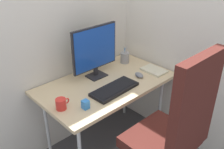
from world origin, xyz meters
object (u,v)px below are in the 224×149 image
object	(u,v)px
pen_holder	(125,58)
desk_clamp_accessory	(85,104)
keyboard	(115,89)
office_chair	(175,128)
notebook	(154,70)
coffee_mug	(61,104)
mouse	(139,75)
monitor	(95,50)

from	to	relation	value
pen_holder	desk_clamp_accessory	world-z (taller)	pen_holder
keyboard	desk_clamp_accessory	size ratio (longest dim) A/B	6.37
office_chair	pen_holder	size ratio (longest dim) A/B	6.69
keyboard	notebook	xyz separation A→B (m)	(0.52, -0.00, -0.00)
keyboard	notebook	bearing A→B (deg)	-0.30
notebook	coffee_mug	size ratio (longest dim) A/B	2.03
mouse	notebook	distance (m)	0.19
office_chair	coffee_mug	size ratio (longest dim) A/B	10.97
mouse	pen_holder	bearing A→B (deg)	83.50
notebook	desk_clamp_accessory	distance (m)	0.86
monitor	mouse	distance (m)	0.47
notebook	pen_holder	bearing A→B (deg)	102.56
desk_clamp_accessory	pen_holder	bearing A→B (deg)	24.51
monitor	keyboard	xyz separation A→B (m)	(-0.06, -0.31, -0.25)
desk_clamp_accessory	coffee_mug	bearing A→B (deg)	138.25
keyboard	desk_clamp_accessory	bearing A→B (deg)	-174.06
office_chair	notebook	xyz separation A→B (m)	(0.49, 0.58, 0.07)
keyboard	pen_holder	xyz separation A→B (m)	(0.46, 0.33, 0.04)
office_chair	desk_clamp_accessory	xyz separation A→B (m)	(-0.36, 0.55, 0.10)
monitor	pen_holder	world-z (taller)	monitor
pen_holder	mouse	bearing A→B (deg)	-112.31
office_chair	coffee_mug	xyz separation A→B (m)	(-0.50, 0.67, 0.11)
keyboard	pen_holder	distance (m)	0.56
notebook	desk_clamp_accessory	bearing A→B (deg)	-176.44
office_chair	keyboard	distance (m)	0.59
notebook	desk_clamp_accessory	size ratio (longest dim) A/B	3.40
mouse	pen_holder	world-z (taller)	pen_holder
pen_holder	coffee_mug	world-z (taller)	pen_holder
monitor	coffee_mug	size ratio (longest dim) A/B	4.18
keyboard	office_chair	bearing A→B (deg)	-86.94
office_chair	desk_clamp_accessory	distance (m)	0.67
office_chair	coffee_mug	bearing A→B (deg)	126.55
desk_clamp_accessory	keyboard	bearing A→B (deg)	5.94
pen_holder	coffee_mug	bearing A→B (deg)	-165.33
office_chair	notebook	world-z (taller)	office_chair
coffee_mug	desk_clamp_accessory	world-z (taller)	coffee_mug
coffee_mug	desk_clamp_accessory	distance (m)	0.18
office_chair	mouse	xyz separation A→B (m)	(0.30, 0.61, 0.08)
mouse	keyboard	bearing A→B (deg)	-160.79
monitor	coffee_mug	world-z (taller)	monitor
pen_holder	desk_clamp_accessory	bearing A→B (deg)	-155.49
keyboard	pen_holder	bearing A→B (deg)	35.39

